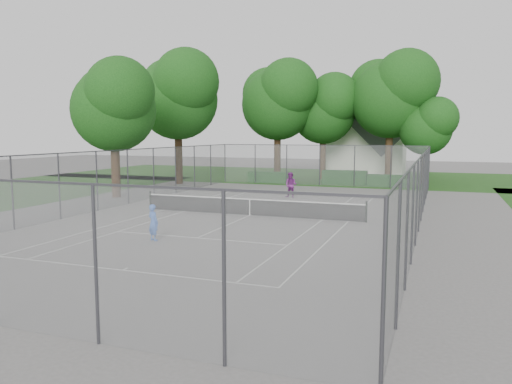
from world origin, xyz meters
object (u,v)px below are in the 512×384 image
(tennis_net, at_px, (250,206))
(house, at_px, (366,137))
(girl_player, at_px, (153,222))
(woman_player, at_px, (291,185))

(tennis_net, distance_m, house, 30.30)
(tennis_net, xyz_separation_m, house, (2.09, 30.01, 3.63))
(girl_player, bearing_deg, woman_player, -72.51)
(woman_player, bearing_deg, house, 93.12)
(tennis_net, bearing_deg, woman_player, 90.01)
(house, distance_m, girl_player, 37.81)
(house, bearing_deg, woman_player, -95.46)
(tennis_net, bearing_deg, girl_player, -101.54)
(tennis_net, height_order, house, house)
(woman_player, bearing_deg, girl_player, -87.01)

